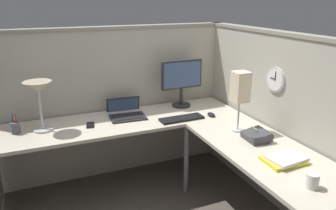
{
  "coord_description": "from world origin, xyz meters",
  "views": [
    {
      "loc": [
        -1.13,
        -2.42,
        1.86
      ],
      "look_at": [
        -0.01,
        0.22,
        0.91
      ],
      "focal_mm": 35.21,
      "sensor_mm": 36.0,
      "label": 1
    }
  ],
  "objects_px": {
    "computer_mouse": "(211,115)",
    "desk_lamp_dome": "(38,91)",
    "office_phone": "(257,136)",
    "monitor": "(182,80)",
    "wall_clock": "(276,80)",
    "pen_cup": "(15,128)",
    "keyboard": "(182,119)",
    "desk_lamp_paper": "(240,89)",
    "laptop": "(126,113)",
    "cell_phone": "(90,125)",
    "coffee_mug": "(312,181)",
    "book_stack": "(285,160)"
  },
  "relations": [
    {
      "from": "wall_clock",
      "to": "office_phone",
      "type": "bearing_deg",
      "value": -148.53
    },
    {
      "from": "desk_lamp_dome",
      "to": "book_stack",
      "type": "bearing_deg",
      "value": -39.94
    },
    {
      "from": "monitor",
      "to": "keyboard",
      "type": "xyz_separation_m",
      "value": [
        -0.17,
        -0.38,
        -0.28
      ]
    },
    {
      "from": "laptop",
      "to": "pen_cup",
      "type": "distance_m",
      "value": 1.01
    },
    {
      "from": "desk_lamp_dome",
      "to": "pen_cup",
      "type": "bearing_deg",
      "value": 175.29
    },
    {
      "from": "keyboard",
      "to": "computer_mouse",
      "type": "xyz_separation_m",
      "value": [
        0.31,
        -0.03,
        0.01
      ]
    },
    {
      "from": "cell_phone",
      "to": "book_stack",
      "type": "distance_m",
      "value": 1.7
    },
    {
      "from": "pen_cup",
      "to": "desk_lamp_dome",
      "type": "bearing_deg",
      "value": -4.71
    },
    {
      "from": "desk_lamp_paper",
      "to": "monitor",
      "type": "bearing_deg",
      "value": 101.64
    },
    {
      "from": "computer_mouse",
      "to": "coffee_mug",
      "type": "distance_m",
      "value": 1.36
    },
    {
      "from": "desk_lamp_dome",
      "to": "cell_phone",
      "type": "relative_size",
      "value": 3.09
    },
    {
      "from": "keyboard",
      "to": "wall_clock",
      "type": "xyz_separation_m",
      "value": [
        0.66,
        -0.49,
        0.43
      ]
    },
    {
      "from": "coffee_mug",
      "to": "wall_clock",
      "type": "xyz_separation_m",
      "value": [
        0.43,
        0.9,
        0.39
      ]
    },
    {
      "from": "office_phone",
      "to": "desk_lamp_paper",
      "type": "xyz_separation_m",
      "value": [
        -0.02,
        0.24,
        0.35
      ]
    },
    {
      "from": "desk_lamp_dome",
      "to": "pen_cup",
      "type": "xyz_separation_m",
      "value": [
        -0.22,
        0.02,
        -0.31
      ]
    },
    {
      "from": "cell_phone",
      "to": "office_phone",
      "type": "relative_size",
      "value": 0.66
    },
    {
      "from": "pen_cup",
      "to": "office_phone",
      "type": "bearing_deg",
      "value": -27.07
    },
    {
      "from": "keyboard",
      "to": "monitor",
      "type": "bearing_deg",
      "value": 64.06
    },
    {
      "from": "wall_clock",
      "to": "pen_cup",
      "type": "bearing_deg",
      "value": 160.58
    },
    {
      "from": "book_stack",
      "to": "wall_clock",
      "type": "height_order",
      "value": "wall_clock"
    },
    {
      "from": "desk_lamp_dome",
      "to": "office_phone",
      "type": "xyz_separation_m",
      "value": [
        1.61,
        -0.92,
        -0.33
      ]
    },
    {
      "from": "office_phone",
      "to": "coffee_mug",
      "type": "relative_size",
      "value": 2.26
    },
    {
      "from": "office_phone",
      "to": "desk_lamp_dome",
      "type": "bearing_deg",
      "value": 150.34
    },
    {
      "from": "laptop",
      "to": "office_phone",
      "type": "bearing_deg",
      "value": -51.06
    },
    {
      "from": "monitor",
      "to": "coffee_mug",
      "type": "relative_size",
      "value": 5.21
    },
    {
      "from": "laptop",
      "to": "coffee_mug",
      "type": "height_order",
      "value": "laptop"
    },
    {
      "from": "computer_mouse",
      "to": "book_stack",
      "type": "bearing_deg",
      "value": -89.95
    },
    {
      "from": "computer_mouse",
      "to": "desk_lamp_paper",
      "type": "xyz_separation_m",
      "value": [
        0.03,
        -0.41,
        0.37
      ]
    },
    {
      "from": "cell_phone",
      "to": "coffee_mug",
      "type": "xyz_separation_m",
      "value": [
        1.07,
        -1.58,
        0.04
      ]
    },
    {
      "from": "office_phone",
      "to": "coffee_mug",
      "type": "xyz_separation_m",
      "value": [
        -0.13,
        -0.71,
        0.01
      ]
    },
    {
      "from": "monitor",
      "to": "desk_lamp_dome",
      "type": "bearing_deg",
      "value": -174.43
    },
    {
      "from": "computer_mouse",
      "to": "office_phone",
      "type": "bearing_deg",
      "value": -85.3
    },
    {
      "from": "office_phone",
      "to": "laptop",
      "type": "bearing_deg",
      "value": 128.94
    },
    {
      "from": "coffee_mug",
      "to": "wall_clock",
      "type": "height_order",
      "value": "wall_clock"
    },
    {
      "from": "cell_phone",
      "to": "computer_mouse",
      "type": "bearing_deg",
      "value": 1.11
    },
    {
      "from": "monitor",
      "to": "cell_phone",
      "type": "bearing_deg",
      "value": -169.36
    },
    {
      "from": "pen_cup",
      "to": "desk_lamp_paper",
      "type": "bearing_deg",
      "value": -20.99
    },
    {
      "from": "desk_lamp_paper",
      "to": "laptop",
      "type": "bearing_deg",
      "value": 135.86
    },
    {
      "from": "laptop",
      "to": "wall_clock",
      "type": "distance_m",
      "value": 1.46
    },
    {
      "from": "laptop",
      "to": "cell_phone",
      "type": "bearing_deg",
      "value": -158.18
    },
    {
      "from": "monitor",
      "to": "desk_lamp_paper",
      "type": "relative_size",
      "value": 0.94
    },
    {
      "from": "desk_lamp_dome",
      "to": "wall_clock",
      "type": "relative_size",
      "value": 2.02
    },
    {
      "from": "coffee_mug",
      "to": "desk_lamp_dome",
      "type": "bearing_deg",
      "value": 132.27
    },
    {
      "from": "computer_mouse",
      "to": "book_stack",
      "type": "xyz_separation_m",
      "value": [
        0.0,
        -1.04,
        0.0
      ]
    },
    {
      "from": "computer_mouse",
      "to": "pen_cup",
      "type": "distance_m",
      "value": 1.8
    },
    {
      "from": "keyboard",
      "to": "desk_lamp_paper",
      "type": "distance_m",
      "value": 0.67
    },
    {
      "from": "computer_mouse",
      "to": "desk_lamp_dome",
      "type": "xyz_separation_m",
      "value": [
        -1.56,
        0.27,
        0.35
      ]
    },
    {
      "from": "keyboard",
      "to": "pen_cup",
      "type": "xyz_separation_m",
      "value": [
        -1.46,
        0.26,
        0.04
      ]
    },
    {
      "from": "computer_mouse",
      "to": "office_phone",
      "type": "height_order",
      "value": "office_phone"
    },
    {
      "from": "pen_cup",
      "to": "book_stack",
      "type": "distance_m",
      "value": 2.21
    }
  ]
}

